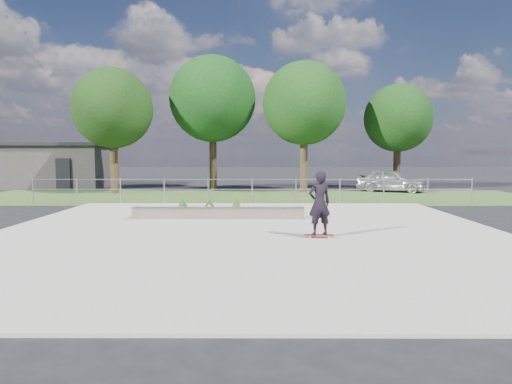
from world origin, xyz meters
TOP-DOWN VIEW (x-y plane):
  - ground at (0.00, 0.00)m, footprint 120.00×120.00m
  - grass_verge at (0.00, 11.00)m, footprint 30.00×8.00m
  - concrete_slab at (0.00, 0.00)m, footprint 15.00×15.00m
  - fence at (0.00, 7.50)m, footprint 20.06×0.06m
  - building at (-14.00, 18.00)m, footprint 8.40×5.40m
  - tree_far_left at (-8.00, 13.00)m, footprint 4.55×4.55m
  - tree_mid_left at (-2.50, 15.00)m, footprint 5.25×5.25m
  - tree_mid_right at (3.00, 14.00)m, footprint 4.90×4.90m
  - tree_far_right at (9.00, 15.50)m, footprint 4.20×4.20m
  - grind_ledge at (-1.13, 2.68)m, footprint 6.00×0.44m
  - planter_bed at (-1.53, 3.41)m, footprint 3.00×1.20m
  - skateboarder at (1.93, -0.90)m, footprint 0.80×0.56m
  - parked_car at (8.26, 14.14)m, footprint 4.32×3.15m

SIDE VIEW (x-z plane):
  - ground at x=0.00m, z-range 0.00..0.00m
  - grass_verge at x=0.00m, z-range 0.00..0.02m
  - concrete_slab at x=0.00m, z-range 0.00..0.06m
  - planter_bed at x=-1.53m, z-range -0.06..0.55m
  - grind_ledge at x=-1.13m, z-range 0.05..0.48m
  - parked_car at x=8.26m, z-range 0.00..1.37m
  - fence at x=0.00m, z-range 0.17..1.37m
  - skateboarder at x=1.93m, z-range 0.09..1.91m
  - building at x=-14.00m, z-range 0.01..3.01m
  - tree_far_right at x=9.00m, z-range 1.18..7.78m
  - tree_far_left at x=-8.00m, z-range 1.28..8.43m
  - tree_mid_right at x=3.00m, z-range 1.38..9.08m
  - tree_mid_left at x=-2.50m, z-range 1.48..9.73m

